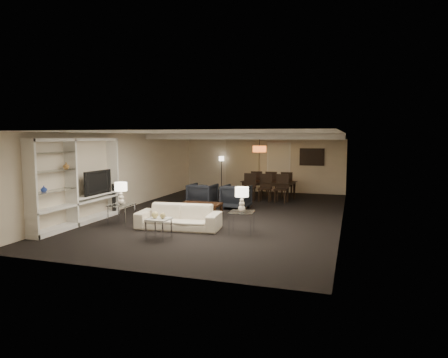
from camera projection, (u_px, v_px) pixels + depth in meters
name	position (u px, v px, depth m)	size (l,w,h in m)	color
floor	(224.00, 214.00, 12.32)	(11.00, 11.00, 0.00)	black
ceiling	(224.00, 133.00, 12.06)	(7.00, 11.00, 0.02)	silver
wall_back	(263.00, 163.00, 17.39)	(7.00, 0.02, 2.50)	beige
wall_front	(127.00, 202.00, 6.98)	(7.00, 0.02, 2.50)	beige
wall_left	(124.00, 171.00, 13.26)	(0.02, 11.00, 2.50)	beige
wall_right	(343.00, 178.00, 11.11)	(0.02, 11.00, 2.50)	beige
ceiling_soffit	(252.00, 137.00, 15.38)	(7.00, 4.00, 0.20)	silver
curtains	(242.00, 164.00, 17.59)	(1.50, 0.12, 2.40)	beige
door	(279.00, 168.00, 17.17)	(0.90, 0.05, 2.10)	silver
painting	(312.00, 157.00, 16.67)	(0.95, 0.04, 0.65)	#142D38
media_unit	(78.00, 182.00, 10.75)	(0.38, 3.40, 2.35)	white
pendant_light	(259.00, 149.00, 15.33)	(0.52, 0.52, 0.24)	#D8591E
sofa	(179.00, 217.00, 10.35)	(2.15, 0.84, 0.63)	beige
coffee_table	(201.00, 210.00, 11.87)	(1.18, 0.69, 0.42)	black
armchair_left	(203.00, 195.00, 13.64)	(0.85, 0.88, 0.80)	black
armchair_right	(236.00, 197.00, 13.27)	(0.85, 0.88, 0.80)	black
side_table_left	(122.00, 214.00, 10.87)	(0.59, 0.59, 0.55)	white
side_table_right	(242.00, 223.00, 9.83)	(0.59, 0.59, 0.55)	white
table_lamp_left	(121.00, 193.00, 10.81)	(0.33, 0.33, 0.61)	beige
table_lamp_right	(242.00, 199.00, 9.77)	(0.33, 0.33, 0.61)	#F1E1CB
marble_table	(159.00, 229.00, 9.31)	(0.49, 0.49, 0.49)	silver
gold_gourd_a	(155.00, 215.00, 9.31)	(0.16, 0.16, 0.16)	#DEC875
gold_gourd_b	(163.00, 216.00, 9.25)	(0.14, 0.14, 0.14)	tan
television	(94.00, 182.00, 11.40)	(0.15, 1.18, 0.68)	black
vase_blue	(44.00, 189.00, 9.58)	(0.15, 0.15, 0.16)	#2742AA
vase_amber	(66.00, 166.00, 10.30)	(0.16, 0.16, 0.17)	#B27A3B
floor_speaker	(114.00, 199.00, 12.23)	(0.10, 0.10, 0.95)	black
dining_table	(268.00, 190.00, 15.32)	(1.96, 1.09, 0.69)	black
chair_nl	(249.00, 187.00, 14.87)	(0.47, 0.47, 1.02)	black
chair_nm	(265.00, 188.00, 14.68)	(0.47, 0.47, 1.02)	black
chair_nr	(281.00, 189.00, 14.50)	(0.47, 0.47, 1.02)	black
chair_fl	(257.00, 184.00, 16.10)	(0.47, 0.47, 1.02)	black
chair_fm	(272.00, 184.00, 15.91)	(0.47, 0.47, 1.02)	black
chair_fr	(287.00, 185.00, 15.73)	(0.47, 0.47, 1.02)	black
floor_lamp	(221.00, 174.00, 17.71)	(0.22, 0.22, 1.53)	black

